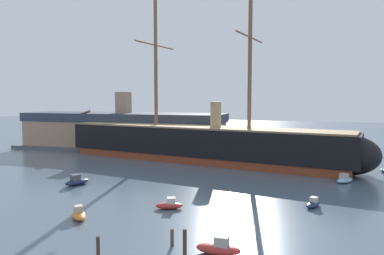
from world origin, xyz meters
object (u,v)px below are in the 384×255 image
Objects in this scene: motorboat_foreground_right at (219,248)px; sailboat_distant_centre at (253,152)px; sailboat_far_left at (114,152)px; mooring_piling_nearest at (172,238)px; tall_ship at (199,143)px; motorboat_near_centre at (170,205)px; mooring_piling_right_pair at (98,247)px; motorboat_mid_right at (313,204)px; mooring_piling_left_pair at (185,242)px; motorboat_alongside_stern at (345,180)px; motorboat_mid_left at (77,181)px; motorboat_foreground_left at (79,214)px; dockside_warehouse_left at (123,131)px.

sailboat_distant_centre is at bearing 94.56° from motorboat_foreground_right.
mooring_piling_nearest is at bearing -55.45° from sailboat_far_left.
mooring_piling_nearest is (0.11, -56.80, 0.35)m from sailboat_distant_centre.
motorboat_near_centre is at bearing -80.42° from tall_ship.
tall_ship is 47.56m from mooring_piling_right_pair.
motorboat_mid_right is 2.00× the size of mooring_piling_nearest.
mooring_piling_right_pair is (-5.06, -60.80, 0.46)m from sailboat_distant_centre.
motorboat_mid_right is 1.43× the size of mooring_piling_left_pair.
motorboat_mid_left is at bearing -161.13° from motorboat_alongside_stern.
sailboat_far_left is at bearing 145.83° from motorboat_mid_right.
sailboat_far_left is 58.37m from mooring_piling_left_pair.
motorboat_mid_right is 20.65m from mooring_piling_left_pair.
motorboat_foreground_left is 10.94m from mooring_piling_right_pair.
tall_ship is at bearing 102.62° from mooring_piling_nearest.
motorboat_mid_right is at bearing 48.61° from mooring_piling_right_pair.
mooring_piling_right_pair is (-1.05, -14.33, 0.41)m from motorboat_near_centre.
sailboat_distant_centre reaches higher than motorboat_mid_left.
motorboat_foreground_right is 0.76× the size of sailboat_distant_centre.
motorboat_mid_right is at bearing 52.07° from mooring_piling_nearest.
tall_ship is 22.72m from sailboat_far_left.
motorboat_foreground_right is 2.99m from mooring_piling_left_pair.
sailboat_far_left is at bearing 125.14° from mooring_piling_left_pair.
motorboat_near_centre is 11.13m from mooring_piling_nearest.
motorboat_alongside_stern is 31.33m from sailboat_distant_centre.
sailboat_far_left is (-49.70, 15.32, 0.02)m from motorboat_alongside_stern.
motorboat_foreground_left is at bearing -65.44° from sailboat_far_left.
mooring_piling_nearest is (4.12, -10.34, 0.30)m from motorboat_near_centre.
sailboat_far_left is 57.05m from mooring_piling_right_pair.
tall_ship is 39.48m from motorboat_foreground_left.
motorboat_foreground_right is at bearing -112.89° from motorboat_alongside_stern.
mooring_piling_right_pair is at bearing -84.54° from tall_ship.
sailboat_distant_centre is (-12.70, 40.64, 0.01)m from motorboat_mid_right.
mooring_piling_left_pair is at bearing -162.03° from motorboat_foreground_right.
motorboat_mid_left is at bearing 141.76° from mooring_piling_nearest.
motorboat_near_centre is 46.64m from sailboat_distant_centre.
motorboat_foreground_right reaches higher than mooring_piling_nearest.
motorboat_foreground_left is at bearing -54.56° from motorboat_mid_left.
motorboat_alongside_stern is 2.16× the size of mooring_piling_right_pair.
motorboat_foreground_right is 57.42m from sailboat_distant_centre.
motorboat_foreground_right is at bearing -85.44° from sailboat_distant_centre.
motorboat_near_centre is 0.54× the size of sailboat_far_left.
motorboat_foreground_right is 2.51× the size of mooring_piling_nearest.
mooring_piling_left_pair is (1.65, -1.35, 0.32)m from mooring_piling_nearest.
motorboat_near_centre is (5.56, -32.92, -3.40)m from tall_ship.
motorboat_foreground_left is 0.86× the size of motorboat_foreground_right.
motorboat_foreground_left is 0.51× the size of sailboat_far_left.
dockside_warehouse_left is (-38.78, 56.05, 4.18)m from motorboat_foreground_right.
motorboat_foreground_left is 0.96× the size of motorboat_near_centre.
dockside_warehouse_left is at bearing 154.77° from motorboat_alongside_stern.
motorboat_foreground_left is 2.17× the size of mooring_piling_nearest.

